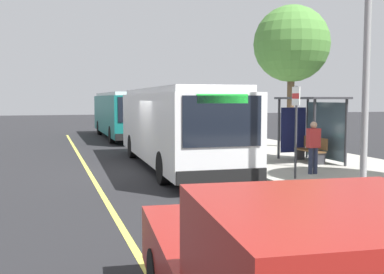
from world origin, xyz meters
The scene contains 11 objects.
ground_plane centered at (0.00, 0.00, 0.00)m, with size 120.00×120.00×0.00m, color #232326.
sidewalk_curb centered at (0.00, 6.00, 0.07)m, with size 44.00×6.40×0.15m, color #A8A399.
lane_stripe_center centered at (0.00, -2.20, 0.00)m, with size 36.00×0.14×0.01m, color #E0D64C.
transit_bus_main centered at (-0.87, 1.01, 1.62)m, with size 10.95×2.96×2.95m.
transit_bus_second centered at (-14.46, 1.18, 1.62)m, with size 11.40×2.67×2.95m.
bus_shelter centered at (0.15, 6.18, 1.92)m, with size 2.90×1.60×2.48m.
waiting_bench centered at (0.33, 6.07, 0.63)m, with size 1.60×0.48×0.95m.
route_sign_post centered at (3.44, 3.59, 1.96)m, with size 0.44×0.08×2.80m.
pedestrian_commuter centered at (2.84, 4.58, 1.12)m, with size 0.24×0.40×1.69m.
street_tree_upstreet centered at (-5.06, 8.16, 5.26)m, with size 3.79×3.79×7.03m.
utility_pole centered at (6.77, 3.48, 3.35)m, with size 0.16×0.16×6.40m, color gray.
Camera 1 is at (15.94, -3.60, 2.58)m, focal length 43.82 mm.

